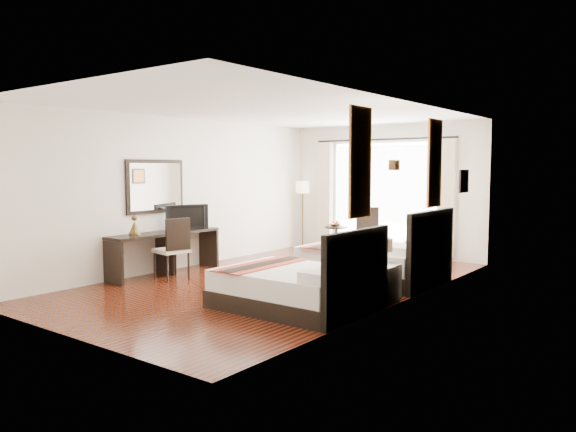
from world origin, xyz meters
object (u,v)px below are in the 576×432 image
Objects in this scene: bed_near at (299,287)px; nightstand at (379,283)px; window_chair at (366,244)px; desk_chair at (172,260)px; side_table at (336,240)px; television at (186,217)px; console_desk at (165,253)px; floor_lamp at (303,192)px; vase at (375,264)px; fruit_bowl at (335,225)px; table_lamp at (384,247)px; bed_far at (375,262)px.

nightstand is at bearing 55.36° from bed_near.
bed_near reaches higher than window_chair.
desk_chair is 1.75× the size of side_table.
window_chair is at bearing -22.63° from side_table.
television is at bearing -179.97° from nightstand.
desk_chair is (0.41, -0.69, -0.67)m from television.
window_chair is at bearing 59.50° from console_desk.
console_desk is 2.75× the size of television.
window_chair is at bearing 107.09° from bed_near.
nightstand is 5.46m from floor_lamp.
television reaches higher than vase.
window_chair is (-1.95, 3.22, -0.23)m from vase.
television is 3.60m from fruit_bowl.
table_lamp is (0.68, 1.13, 0.47)m from bed_near.
side_table is (-2.12, 2.13, -0.02)m from bed_far.
fruit_bowl is at bearing 5.60° from television.
desk_chair is at bearing -168.99° from nightstand.
bed_far is 3.63× the size of side_table.
desk_chair is 4.17m from side_table.
floor_lamp reaches higher than table_lamp.
fruit_bowl is (0.64, 4.11, 0.31)m from desk_chair.
fruit_bowl reaches higher than vase.
side_table is at bearing 128.82° from vase.
television is (-3.20, -1.29, 0.67)m from bed_far.
floor_lamp is at bearing 125.22° from bed_near.
vase is 4.66m from side_table.
window_chair is (-1.91, 2.88, -0.43)m from table_lamp.
side_table is at bearing 74.26° from console_desk.
bed_far is at bearing 118.21° from vase.
side_table is 0.33m from fruit_bowl.
bed_far is at bearing 13.97° from window_chair.
table_lamp is 0.24× the size of floor_lamp.
desk_chair is at bearing -99.25° from side_table.
bed_far is at bearing -45.23° from side_table.
vase is 4.02m from television.
side_table is at bearing 134.77° from bed_far.
floor_lamp is 2.34m from window_chair.
television is 0.75× the size of window_chair.
bed_far reaches higher than bed_near.
fruit_bowl is (1.03, -0.21, -0.70)m from floor_lamp.
television is 3.65m from floor_lamp.
console_desk is 4.21m from floor_lamp.
console_desk is (-3.29, 0.51, 0.09)m from bed_near.
bed_far is at bearing 92.00° from bed_near.
window_chair is at bearing -21.97° from fruit_bowl.
bed_far is 2.07× the size of desk_chair.
floor_lamp is at bearing 169.07° from side_table.
floor_lamp reaches higher than console_desk.
vase is 3.77m from window_chair.
table_lamp is at bearing -56.59° from bed_far.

